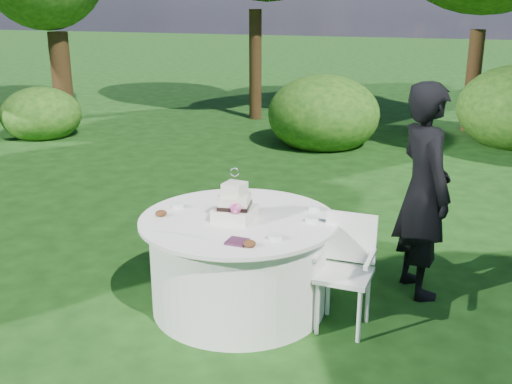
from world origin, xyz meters
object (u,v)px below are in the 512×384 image
table (239,262)px  cake (235,206)px  napkins (237,242)px  chair (347,262)px  guest (424,191)px

table → cake: cake is taller
table → napkins: bearing=-68.2°
table → chair: 0.88m
table → guest: bearing=31.7°
guest → table: guest is taller
napkins → guest: 1.72m
table → cake: (-0.01, -0.05, 0.50)m
guest → chair: size_ratio=2.06×
chair → napkins: bearing=-143.2°
cake → table: bearing=80.3°
guest → napkins: bearing=106.7°
cake → chair: size_ratio=0.48×
table → chair: (0.87, 0.03, 0.13)m
guest → cake: bearing=90.9°
napkins → chair: chair is taller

